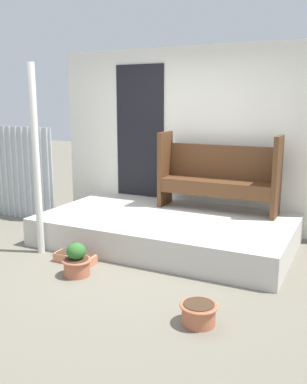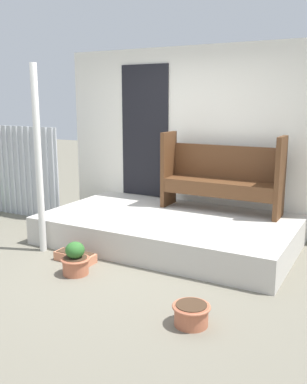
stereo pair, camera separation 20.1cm
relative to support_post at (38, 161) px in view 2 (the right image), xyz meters
name	(u,v)px [view 2 (the right image)]	position (x,y,z in m)	size (l,w,h in m)	color
ground_plane	(124,264)	(1.13, 0.09, -1.13)	(24.00, 24.00, 0.00)	#706B5B
porch_slab	(169,229)	(1.24, 1.02, -0.95)	(3.21, 1.86, 0.36)	beige
house_wall	(196,138)	(1.20, 1.98, 0.17)	(4.41, 0.08, 2.60)	white
support_post	(38,161)	(0.00, 0.00, 0.00)	(0.08, 0.08, 2.27)	silver
bench	(222,174)	(1.73, 1.63, -0.26)	(1.63, 0.41, 1.05)	#54331C
flower_pot_left	(75,260)	(0.82, -0.39, -0.98)	(0.32, 0.32, 0.36)	#B76647
flower_pot_middle	(191,313)	(2.35, -0.78, -1.03)	(0.33, 0.33, 0.19)	#B76647
planter_box_rect	(75,257)	(0.58, -0.10, -1.08)	(0.50, 0.18, 0.11)	tan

